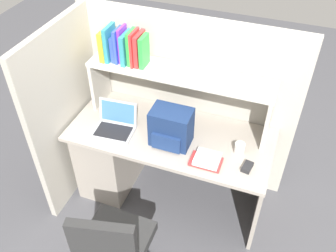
{
  "coord_description": "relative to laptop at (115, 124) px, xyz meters",
  "views": [
    {
      "loc": [
        0.73,
        -2.03,
        2.69
      ],
      "look_at": [
        0.0,
        -0.05,
        0.85
      ],
      "focal_mm": 39.72,
      "sensor_mm": 36.0,
      "label": 1
    }
  ],
  "objects": [
    {
      "name": "desk_book_stack",
      "position": [
        0.78,
        -0.1,
        -0.02
      ],
      "size": [
        0.23,
        0.17,
        0.05
      ],
      "color": "red",
      "rests_on": "desk"
    },
    {
      "name": "overhead_hutch",
      "position": [
        0.42,
        0.3,
        0.3
      ],
      "size": [
        1.44,
        0.28,
        0.45
      ],
      "color": "#BCB7AC",
      "rests_on": "desk"
    },
    {
      "name": "cubicle_partition_rear",
      "position": [
        0.42,
        0.48,
        -0.01
      ],
      "size": [
        1.84,
        0.05,
        1.55
      ],
      "primitive_type": "cube",
      "color": "#B2ADA0",
      "rests_on": "ground_plane"
    },
    {
      "name": "backpack",
      "position": [
        0.46,
        0.01,
        0.09
      ],
      "size": [
        0.3,
        0.22,
        0.3
      ],
      "color": "navy",
      "rests_on": "desk"
    },
    {
      "name": "reference_books_on_shelf",
      "position": [
        -0.02,
        0.3,
        0.53
      ],
      "size": [
        0.36,
        0.19,
        0.28
      ],
      "color": "yellow",
      "rests_on": "overhead_hutch"
    },
    {
      "name": "computer_mouse",
      "position": [
        1.06,
        -0.06,
        -0.03
      ],
      "size": [
        0.08,
        0.11,
        0.03
      ],
      "primitive_type": "cube",
      "rotation": [
        0.0,
        0.0,
        -0.17
      ],
      "color": "#262628",
      "rests_on": "desk"
    },
    {
      "name": "paper_cup",
      "position": [
        0.97,
        0.08,
        -0.01
      ],
      "size": [
        0.08,
        0.08,
        0.09
      ],
      "primitive_type": "cylinder",
      "color": "white",
      "rests_on": "desk"
    },
    {
      "name": "laptop",
      "position": [
        0.0,
        0.0,
        0.0
      ],
      "size": [
        0.33,
        0.28,
        0.22
      ],
      "color": "#B7BABF",
      "rests_on": "desk"
    },
    {
      "name": "cubicle_partition_left",
      "position": [
        -0.43,
        0.05,
        -0.01
      ],
      "size": [
        0.05,
        1.06,
        1.55
      ],
      "primitive_type": "cube",
      "color": "#B2ADA0",
      "rests_on": "ground_plane"
    },
    {
      "name": "desk",
      "position": [
        0.03,
        0.1,
        -0.38
      ],
      "size": [
        1.6,
        0.7,
        0.73
      ],
      "color": "#AAA093",
      "rests_on": "ground_plane"
    },
    {
      "name": "ground_plane",
      "position": [
        0.42,
        0.1,
        -0.78
      ],
      "size": [
        8.0,
        8.0,
        0.0
      ],
      "primitive_type": "plane",
      "color": "#4C4C51"
    }
  ]
}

